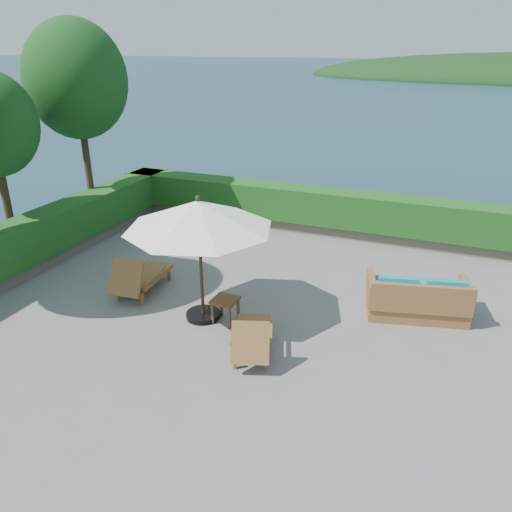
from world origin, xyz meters
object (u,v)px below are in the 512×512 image
at_px(side_table, 225,303).
at_px(patio_umbrella, 199,216).
at_px(lounge_left, 140,276).
at_px(wicker_loveseat, 417,300).
at_px(lounge_right, 252,336).

bearing_deg(side_table, patio_umbrella, -178.09).
distance_m(patio_umbrella, side_table, 1.89).
xyz_separation_m(patio_umbrella, lounge_left, (-1.86, 0.46, -1.83)).
bearing_deg(wicker_loveseat, lounge_left, 178.58).
bearing_deg(lounge_right, lounge_left, 138.82).
distance_m(lounge_left, wicker_loveseat, 6.15).
height_order(lounge_left, wicker_loveseat, lounge_left).
distance_m(lounge_left, lounge_right, 3.59).
bearing_deg(side_table, wicker_loveseat, 25.25).
distance_m(patio_umbrella, lounge_left, 2.65).
height_order(side_table, wicker_loveseat, wicker_loveseat).
distance_m(patio_umbrella, wicker_loveseat, 4.88).
height_order(patio_umbrella, side_table, patio_umbrella).
height_order(patio_umbrella, lounge_right, patio_umbrella).
distance_m(side_table, wicker_loveseat, 4.03).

